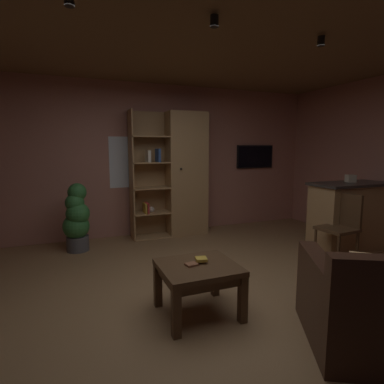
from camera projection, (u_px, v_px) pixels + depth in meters
The scene contains 15 objects.
floor at pixel (207, 301), 3.14m from camera, with size 6.49×5.33×0.02m, color olive.
wall_back at pixel (143, 160), 5.43m from camera, with size 6.61×0.06×2.61m, color #AD7060.
ceiling at pixel (209, 24), 2.76m from camera, with size 6.49×5.33×0.02m, color brown.
window_pane_back at pixel (128, 162), 5.30m from camera, with size 0.63×0.01×0.86m, color white.
bookshelf_cabinet at pixel (182, 175), 5.43m from camera, with size 1.32×0.41×2.13m.
kitchen_bar_counter at pixel (356, 215), 4.72m from camera, with size 1.50×0.57×1.01m.
tissue_box at pixel (351, 178), 4.64m from camera, with size 0.12×0.12×0.11m, color #BFB299.
coffee_table at pixel (198, 274), 2.83m from camera, with size 0.69×0.63×0.47m.
table_book_0 at pixel (192, 264), 2.80m from camera, with size 0.10×0.09×0.02m, color brown.
table_book_1 at pixel (201, 259), 2.87m from camera, with size 0.10×0.11×0.03m, color gold.
dining_chair at pixel (341, 223), 4.12m from camera, with size 0.45×0.45×0.92m.
potted_floor_plant at pixel (77, 219), 4.57m from camera, with size 0.39×0.39×1.01m.
wall_mounted_tv at pixel (255, 157), 6.18m from camera, with size 0.79×0.06×0.45m.
track_light_spot_2 at pixel (214, 21), 2.51m from camera, with size 0.07×0.07×0.09m, color black.
track_light_spot_3 at pixel (321, 41), 2.99m from camera, with size 0.07×0.07×0.09m, color black.
Camera 1 is at (-1.23, -2.68, 1.52)m, focal length 29.12 mm.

